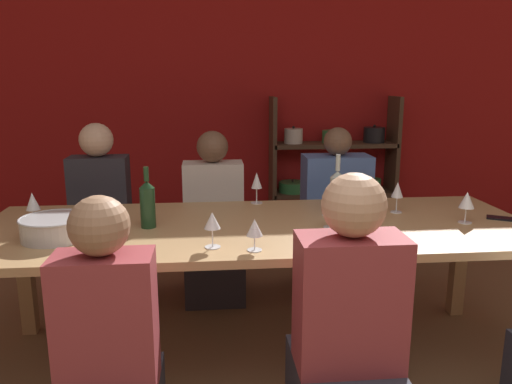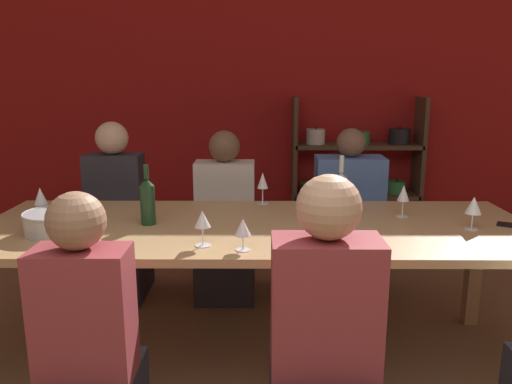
{
  "view_description": "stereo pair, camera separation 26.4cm",
  "coord_description": "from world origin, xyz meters",
  "px_view_note": "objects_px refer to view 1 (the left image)",
  "views": [
    {
      "loc": [
        -0.28,
        -0.81,
        1.51
      ],
      "look_at": [
        -0.04,
        1.75,
        0.92
      ],
      "focal_mm": 35.0,
      "sensor_mm": 36.0,
      "label": 1
    },
    {
      "loc": [
        -0.02,
        -0.82,
        1.51
      ],
      "look_at": [
        -0.04,
        1.75,
        0.92
      ],
      "focal_mm": 35.0,
      "sensor_mm": 36.0,
      "label": 2
    }
  ],
  "objects_px": {
    "wine_glass_red_a": "(257,182)",
    "wine_glass_white_c": "(212,222)",
    "wine_bottle_green": "(148,203)",
    "cell_phone": "(502,218)",
    "person_far_c": "(103,237)",
    "wine_glass_white_a": "(33,203)",
    "wine_bottle_dark": "(337,191)",
    "dining_table": "(258,238)",
    "wine_glass_red_c": "(467,201)",
    "person_far_a": "(214,237)",
    "person_near_b": "(347,367)",
    "wine_glass_red_b": "(255,229)",
    "wine_glass_white_b": "(397,191)",
    "person_far_b": "(334,235)",
    "wine_glass_white_d": "(330,208)",
    "mixing_bowl": "(55,227)",
    "shelf_unit": "(332,186)"
  },
  "relations": [
    {
      "from": "wine_glass_white_d",
      "to": "wine_glass_white_a",
      "type": "bearing_deg",
      "value": 174.55
    },
    {
      "from": "wine_glass_white_b",
      "to": "mixing_bowl",
      "type": "bearing_deg",
      "value": -170.28
    },
    {
      "from": "wine_glass_white_b",
      "to": "person_far_b",
      "type": "distance_m",
      "value": 0.84
    },
    {
      "from": "person_near_b",
      "to": "person_far_b",
      "type": "relative_size",
      "value": 1.0
    },
    {
      "from": "wine_glass_white_c",
      "to": "cell_phone",
      "type": "height_order",
      "value": "wine_glass_white_c"
    },
    {
      "from": "shelf_unit",
      "to": "mixing_bowl",
      "type": "relative_size",
      "value": 4.26
    },
    {
      "from": "wine_bottle_green",
      "to": "person_near_b",
      "type": "xyz_separation_m",
      "value": [
        0.81,
        -0.82,
        -0.45
      ]
    },
    {
      "from": "wine_glass_white_d",
      "to": "cell_phone",
      "type": "height_order",
      "value": "wine_glass_white_d"
    },
    {
      "from": "mixing_bowl",
      "to": "wine_glass_white_d",
      "type": "xyz_separation_m",
      "value": [
        1.33,
        0.05,
        0.05
      ]
    },
    {
      "from": "wine_glass_white_d",
      "to": "person_near_b",
      "type": "bearing_deg",
      "value": -97.6
    },
    {
      "from": "shelf_unit",
      "to": "person_far_b",
      "type": "bearing_deg",
      "value": -102.86
    },
    {
      "from": "wine_glass_white_c",
      "to": "person_far_c",
      "type": "distance_m",
      "value": 1.46
    },
    {
      "from": "person_near_b",
      "to": "shelf_unit",
      "type": "bearing_deg",
      "value": 77.26
    },
    {
      "from": "dining_table",
      "to": "wine_glass_red_b",
      "type": "bearing_deg",
      "value": -97.76
    },
    {
      "from": "wine_glass_white_d",
      "to": "wine_glass_red_c",
      "type": "bearing_deg",
      "value": 1.17
    },
    {
      "from": "wine_glass_red_c",
      "to": "person_far_c",
      "type": "distance_m",
      "value": 2.29
    },
    {
      "from": "wine_glass_red_a",
      "to": "wine_glass_white_c",
      "type": "xyz_separation_m",
      "value": [
        -0.28,
        -0.79,
        -0.01
      ]
    },
    {
      "from": "wine_bottle_dark",
      "to": "wine_glass_red_b",
      "type": "bearing_deg",
      "value": -131.26
    },
    {
      "from": "wine_glass_white_a",
      "to": "person_far_a",
      "type": "xyz_separation_m",
      "value": [
        0.91,
        0.82,
        -0.47
      ]
    },
    {
      "from": "wine_glass_white_c",
      "to": "wine_glass_white_b",
      "type": "bearing_deg",
      "value": 25.83
    },
    {
      "from": "wine_glass_red_c",
      "to": "person_far_c",
      "type": "xyz_separation_m",
      "value": [
        -2.05,
        0.92,
        -0.43
      ]
    },
    {
      "from": "wine_glass_white_c",
      "to": "wine_glass_red_c",
      "type": "relative_size",
      "value": 0.98
    },
    {
      "from": "wine_bottle_green",
      "to": "person_far_c",
      "type": "distance_m",
      "value": 1.04
    },
    {
      "from": "dining_table",
      "to": "wine_bottle_dark",
      "type": "distance_m",
      "value": 0.54
    },
    {
      "from": "wine_glass_red_c",
      "to": "wine_bottle_green",
      "type": "bearing_deg",
      "value": 177.29
    },
    {
      "from": "dining_table",
      "to": "wine_glass_red_c",
      "type": "xyz_separation_m",
      "value": [
        1.08,
        -0.07,
        0.19
      ]
    },
    {
      "from": "wine_glass_red_b",
      "to": "person_far_c",
      "type": "height_order",
      "value": "person_far_c"
    },
    {
      "from": "wine_glass_white_a",
      "to": "wine_glass_white_b",
      "type": "xyz_separation_m",
      "value": [
        1.93,
        0.11,
        -0.0
      ]
    },
    {
      "from": "wine_glass_white_d",
      "to": "person_far_b",
      "type": "height_order",
      "value": "person_far_b"
    },
    {
      "from": "wine_glass_white_b",
      "to": "person_far_b",
      "type": "bearing_deg",
      "value": 104.04
    },
    {
      "from": "dining_table",
      "to": "wine_bottle_dark",
      "type": "bearing_deg",
      "value": 22.82
    },
    {
      "from": "shelf_unit",
      "to": "dining_table",
      "type": "height_order",
      "value": "shelf_unit"
    },
    {
      "from": "dining_table",
      "to": "person_near_b",
      "type": "distance_m",
      "value": 0.89
    },
    {
      "from": "person_near_b",
      "to": "mixing_bowl",
      "type": "bearing_deg",
      "value": 151.2
    },
    {
      "from": "person_far_c",
      "to": "cell_phone",
      "type": "bearing_deg",
      "value": 159.01
    },
    {
      "from": "wine_glass_red_c",
      "to": "wine_glass_white_d",
      "type": "distance_m",
      "value": 0.73
    },
    {
      "from": "wine_glass_white_d",
      "to": "person_far_b",
      "type": "distance_m",
      "value": 1.07
    },
    {
      "from": "wine_glass_white_d",
      "to": "wine_glass_white_c",
      "type": "bearing_deg",
      "value": -156.98
    },
    {
      "from": "person_near_b",
      "to": "wine_bottle_dark",
      "type": "bearing_deg",
      "value": 78.43
    },
    {
      "from": "wine_bottle_green",
      "to": "wine_glass_white_b",
      "type": "xyz_separation_m",
      "value": [
        1.36,
        0.16,
        -0.0
      ]
    },
    {
      "from": "wine_glass_red_c",
      "to": "cell_phone",
      "type": "relative_size",
      "value": 1.01
    },
    {
      "from": "wine_bottle_green",
      "to": "cell_phone",
      "type": "distance_m",
      "value": 1.87
    },
    {
      "from": "person_far_a",
      "to": "person_far_b",
      "type": "xyz_separation_m",
      "value": [
        0.85,
        -0.03,
        -0.0
      ]
    },
    {
      "from": "wine_bottle_green",
      "to": "wine_glass_red_b",
      "type": "relative_size",
      "value": 2.17
    },
    {
      "from": "wine_glass_white_a",
      "to": "wine_bottle_dark",
      "type": "bearing_deg",
      "value": 5.0
    },
    {
      "from": "wine_bottle_dark",
      "to": "wine_glass_white_c",
      "type": "relative_size",
      "value": 2.02
    },
    {
      "from": "wine_bottle_dark",
      "to": "wine_glass_red_b",
      "type": "distance_m",
      "value": 0.78
    },
    {
      "from": "dining_table",
      "to": "wine_glass_white_b",
      "type": "distance_m",
      "value": 0.84
    },
    {
      "from": "wine_glass_white_a",
      "to": "person_near_b",
      "type": "height_order",
      "value": "person_near_b"
    },
    {
      "from": "wine_glass_white_b",
      "to": "wine_bottle_dark",
      "type": "bearing_deg",
      "value": 174.91
    }
  ]
}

